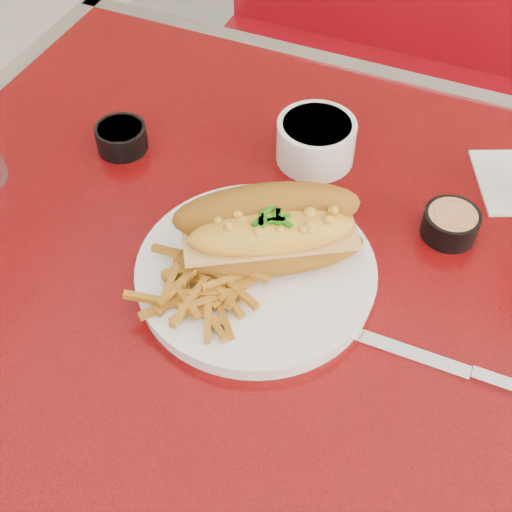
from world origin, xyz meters
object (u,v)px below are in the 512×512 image
at_px(gravy_ramekin, 316,140).
at_px(booth_bench_far, 442,164).
at_px(knife, 461,370).
at_px(diner_table, 341,357).
at_px(sauce_cup_right, 451,223).
at_px(sauce_cup_left, 121,137).
at_px(fork, 302,290).
at_px(dinner_plate, 256,273).
at_px(mac_hoagie, 269,231).

bearing_deg(gravy_ramekin, booth_bench_far, 79.83).
bearing_deg(booth_bench_far, knife, -81.11).
xyz_separation_m(diner_table, sauce_cup_right, (0.08, 0.11, 0.18)).
relative_size(diner_table, sauce_cup_left, 13.99).
xyz_separation_m(booth_bench_far, fork, (-0.04, -0.86, 0.50)).
distance_m(fork, knife, 0.18).
relative_size(diner_table, gravy_ramekin, 10.92).
bearing_deg(dinner_plate, fork, -8.51).
bearing_deg(sauce_cup_right, fork, -127.01).
height_order(diner_table, knife, knife).
bearing_deg(dinner_plate, knife, -6.61).
bearing_deg(booth_bench_far, dinner_plate, -96.79).
bearing_deg(booth_bench_far, gravy_ramekin, -100.17).
bearing_deg(sauce_cup_left, diner_table, -14.66).
bearing_deg(mac_hoagie, dinner_plate, -133.07).
bearing_deg(fork, mac_hoagie, 46.61).
height_order(booth_bench_far, gravy_ramekin, booth_bench_far).
relative_size(gravy_ramekin, sauce_cup_left, 1.28).
distance_m(mac_hoagie, knife, 0.25).
xyz_separation_m(mac_hoagie, sauce_cup_right, (0.18, 0.13, -0.04)).
bearing_deg(knife, diner_table, 152.13).
xyz_separation_m(mac_hoagie, fork, (0.05, -0.03, -0.04)).
height_order(dinner_plate, sauce_cup_right, sauce_cup_right).
relative_size(dinner_plate, mac_hoagie, 1.34).
distance_m(booth_bench_far, fork, 1.00).
distance_m(diner_table, fork, 0.19).
relative_size(fork, sauce_cup_left, 1.73).
relative_size(dinner_plate, gravy_ramekin, 2.76).
bearing_deg(dinner_plate, sauce_cup_right, 40.62).
bearing_deg(sauce_cup_right, knife, -72.63).
bearing_deg(sauce_cup_left, fork, -25.16).
xyz_separation_m(booth_bench_far, gravy_ramekin, (-0.11, -0.63, 0.51)).
bearing_deg(gravy_ramekin, fork, -73.13).
bearing_deg(mac_hoagie, booth_bench_far, 51.90).
bearing_deg(fork, diner_table, -50.38).
height_order(dinner_plate, fork, same).
bearing_deg(knife, dinner_plate, 173.29).
bearing_deg(sauce_cup_right, dinner_plate, -139.38).
height_order(mac_hoagie, knife, mac_hoagie).
height_order(fork, gravy_ramekin, gravy_ramekin).
bearing_deg(fork, gravy_ramekin, 5.85).
bearing_deg(dinner_plate, gravy_ramekin, 93.05).
height_order(dinner_plate, mac_hoagie, mac_hoagie).
bearing_deg(mac_hoagie, sauce_cup_right, 5.14).
xyz_separation_m(sauce_cup_right, knife, (0.06, -0.18, -0.02)).
distance_m(gravy_ramekin, sauce_cup_left, 0.26).
relative_size(booth_bench_far, sauce_cup_left, 13.65).
xyz_separation_m(diner_table, knife, (0.14, -0.07, 0.16)).
distance_m(sauce_cup_left, sauce_cup_right, 0.44).
bearing_deg(dinner_plate, diner_table, 23.79).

